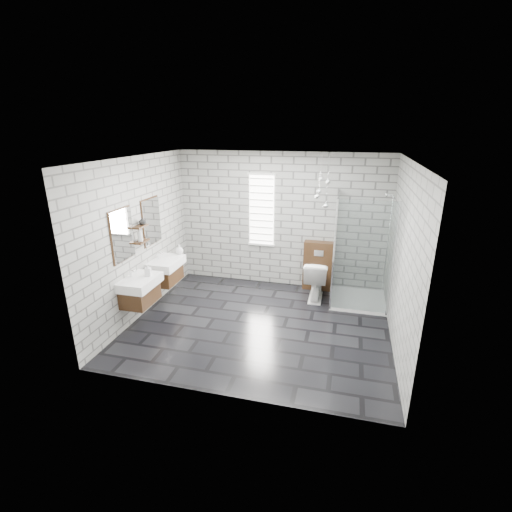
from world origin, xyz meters
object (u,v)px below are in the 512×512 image
at_px(toilet, 316,279).
at_px(vanity_right, 164,264).
at_px(vanity_left, 138,283).
at_px(shower_enclosure, 354,279).
at_px(cistern_panel, 318,266).

bearing_deg(toilet, vanity_right, 16.62).
xyz_separation_m(vanity_left, toilet, (2.71, 1.74, -0.37)).
bearing_deg(vanity_left, shower_enclosure, 26.08).
height_order(shower_enclosure, toilet, shower_enclosure).
height_order(vanity_right, shower_enclosure, shower_enclosure).
bearing_deg(toilet, cistern_panel, -90.56).
relative_size(vanity_left, cistern_panel, 1.57).
xyz_separation_m(cistern_panel, shower_enclosure, (0.70, -0.52, 0.00)).
distance_m(shower_enclosure, toilet, 0.71).
bearing_deg(cistern_panel, toilet, -90.00).
relative_size(vanity_right, shower_enclosure, 0.77).
distance_m(cistern_panel, toilet, 0.46).
height_order(vanity_left, cistern_panel, vanity_left).
bearing_deg(cistern_panel, vanity_left, -141.09).
xyz_separation_m(vanity_right, cistern_panel, (2.71, 1.29, -0.26)).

